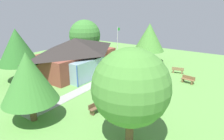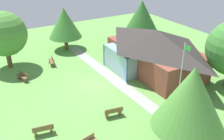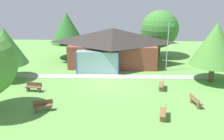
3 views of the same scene
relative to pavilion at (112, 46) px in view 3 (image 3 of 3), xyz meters
The scene contains 13 objects.
ground_plane 7.22m from the pavilion, 88.96° to the right, with size 44.00×44.00×0.00m, color #609947.
pavilion is the anchor object (origin of this frame).
footpath 5.23m from the pavilion, 88.49° to the right, with size 21.81×1.30×0.03m, color #999993.
flagpole 6.78m from the pavilion, 20.01° to the right, with size 0.64×0.08×5.58m.
bench_mid_right 9.53m from the pavilion, 57.51° to the right, with size 0.69×1.55×0.84m.
bench_front_left 13.65m from the pavilion, 110.50° to the right, with size 1.56×0.90×0.84m.
bench_front_right 14.13m from the pavilion, 71.97° to the right, with size 0.69×1.55×0.84m.
bench_lawn_far_right 13.47m from the pavilion, 57.38° to the right, with size 0.76×1.56×0.84m.
bench_mid_left 11.42m from the pavilion, 127.15° to the right, with size 1.55×0.64×0.84m.
tree_east_hedge 11.78m from the pavilion, 28.12° to the right, with size 4.68×4.68×5.98m.
tree_west_hedge 12.06m from the pavilion, 151.27° to the right, with size 4.14×4.14×5.37m.
tree_behind_pavilion_left 7.03m from the pavilion, 155.16° to the left, with size 4.48×4.48×6.11m.
tree_behind_pavilion_right 7.62m from the pavilion, 33.10° to the left, with size 5.08×5.08×6.39m.
Camera 3 is at (1.22, -22.14, 8.78)m, focal length 38.54 mm.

